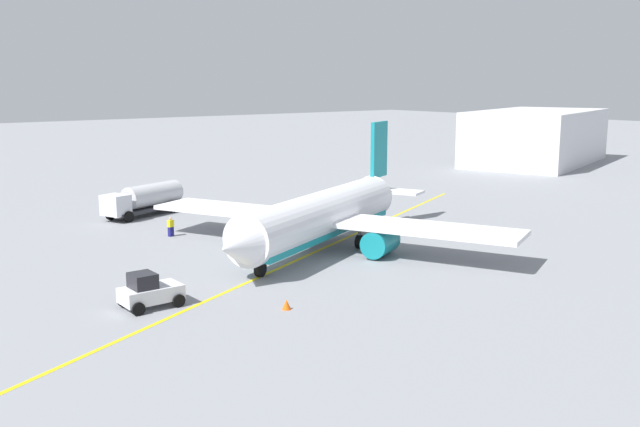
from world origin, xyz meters
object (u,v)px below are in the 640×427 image
Objects in this scene: refueling_worker at (171,227)px; fuel_tanker at (145,199)px; airplane at (323,216)px; safety_cone_nose at (287,304)px; pushback_tug at (149,291)px.

fuel_tanker is at bearing -103.29° from refueling_worker.
safety_cone_nose is (11.45, 10.97, -2.38)m from airplane.
airplane is 16.03m from safety_cone_nose.
refueling_worker is at bearing -120.05° from pushback_tug.
fuel_tanker reaches higher than safety_cone_nose.
fuel_tanker is (5.11, -22.58, -0.96)m from airplane.
pushback_tug is (12.63, 28.12, -0.71)m from fuel_tanker.
airplane is at bearing -136.23° from safety_cone_nose.
airplane reaches higher than safety_cone_nose.
pushback_tug is 20.21m from refueling_worker.
airplane is 51.05× the size of safety_cone_nose.
fuel_tanker is 10.96m from refueling_worker.
pushback_tug is 8.34m from safety_cone_nose.
refueling_worker is 2.81× the size of safety_cone_nose.
refueling_worker is (-10.12, -17.49, -0.19)m from pushback_tug.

